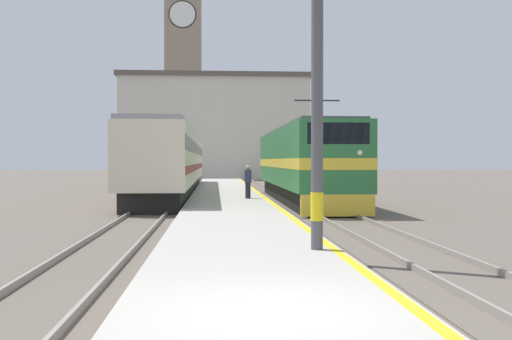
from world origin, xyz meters
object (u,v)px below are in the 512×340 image
object	(u,v)px
person_on_platform	(248,181)
clock_tower	(183,62)
passenger_train	(174,161)
locomotive_train	(302,164)
catenary_mast	(322,46)

from	to	relation	value
person_on_platform	clock_tower	size ratio (longest dim) A/B	0.06
passenger_train	person_on_platform	xyz separation A→B (m)	(4.22, -8.98, -0.99)
person_on_platform	clock_tower	bearing A→B (deg)	96.32
locomotive_train	person_on_platform	size ratio (longest dim) A/B	11.63
passenger_train	clock_tower	size ratio (longest dim) A/B	1.04
passenger_train	person_on_platform	size ratio (longest dim) A/B	18.93
locomotive_train	passenger_train	bearing A→B (deg)	134.29
passenger_train	person_on_platform	distance (m)	9.97
catenary_mast	clock_tower	distance (m)	71.65
catenary_mast	clock_tower	xyz separation A→B (m)	(-6.53, 70.48, 11.16)
clock_tower	locomotive_train	bearing A→B (deg)	-80.33
passenger_train	clock_tower	world-z (taller)	clock_tower
locomotive_train	clock_tower	world-z (taller)	clock_tower
locomotive_train	clock_tower	size ratio (longest dim) A/B	0.64
locomotive_train	catenary_mast	bearing A→B (deg)	-97.05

